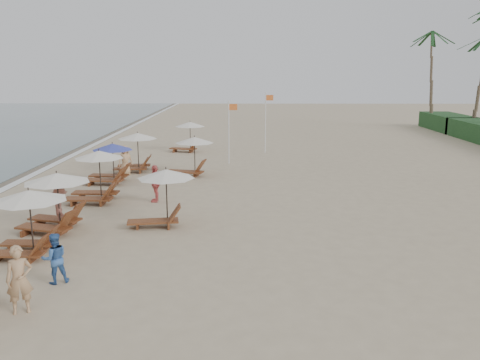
{
  "coord_description": "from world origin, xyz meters",
  "views": [
    {
      "loc": [
        1.1,
        -14.68,
        5.92
      ],
      "look_at": [
        0.94,
        6.61,
        1.3
      ],
      "focal_mm": 37.63,
      "sensor_mm": 36.0,
      "label": 1
    }
  ],
  "objects_px": {
    "lounger_station_3": "(94,179)",
    "beachgoer_far_b": "(125,160)",
    "lounger_station_1": "(25,219)",
    "inland_station_0": "(160,192)",
    "lounger_station_5": "(134,152)",
    "inland_station_2": "(187,134)",
    "beachgoer_mid_b": "(60,208)",
    "lounger_station_2": "(52,201)",
    "beachgoer_near": "(19,280)",
    "flag_pole_near": "(229,129)",
    "inland_station_1": "(190,154)",
    "beachgoer_far_a": "(155,183)",
    "beachgoer_mid_a": "(55,258)",
    "lounger_station_4": "(108,165)"
  },
  "relations": [
    {
      "from": "lounger_station_3",
      "to": "beachgoer_far_b",
      "type": "xyz_separation_m",
      "value": [
        -0.01,
        6.19,
        -0.21
      ]
    },
    {
      "from": "lounger_station_1",
      "to": "inland_station_0",
      "type": "height_order",
      "value": "inland_station_0"
    },
    {
      "from": "lounger_station_1",
      "to": "lounger_station_5",
      "type": "xyz_separation_m",
      "value": [
        0.49,
        14.23,
        -0.05
      ]
    },
    {
      "from": "inland_station_2",
      "to": "beachgoer_mid_b",
      "type": "xyz_separation_m",
      "value": [
        -2.8,
        -18.73,
        -0.55
      ]
    },
    {
      "from": "lounger_station_5",
      "to": "lounger_station_2",
      "type": "bearing_deg",
      "value": -93.11
    },
    {
      "from": "inland_station_0",
      "to": "lounger_station_2",
      "type": "bearing_deg",
      "value": -172.06
    },
    {
      "from": "beachgoer_mid_b",
      "to": "beachgoer_far_b",
      "type": "distance_m",
      "value": 10.14
    },
    {
      "from": "lounger_station_3",
      "to": "beachgoer_near",
      "type": "distance_m",
      "value": 11.01
    },
    {
      "from": "beachgoer_mid_b",
      "to": "flag_pole_near",
      "type": "bearing_deg",
      "value": -47.52
    },
    {
      "from": "lounger_station_2",
      "to": "inland_station_1",
      "type": "bearing_deg",
      "value": 68.16
    },
    {
      "from": "lounger_station_3",
      "to": "beachgoer_near",
      "type": "relative_size",
      "value": 1.55
    },
    {
      "from": "lounger_station_5",
      "to": "inland_station_2",
      "type": "height_order",
      "value": "lounger_station_5"
    },
    {
      "from": "inland_station_2",
      "to": "beachgoer_far_a",
      "type": "distance_m",
      "value": 14.77
    },
    {
      "from": "inland_station_2",
      "to": "beachgoer_mid_a",
      "type": "height_order",
      "value": "inland_station_2"
    },
    {
      "from": "lounger_station_5",
      "to": "beachgoer_mid_a",
      "type": "relative_size",
      "value": 1.8
    },
    {
      "from": "lounger_station_3",
      "to": "inland_station_1",
      "type": "relative_size",
      "value": 0.94
    },
    {
      "from": "lounger_station_4",
      "to": "inland_station_2",
      "type": "xyz_separation_m",
      "value": [
        3.06,
        10.77,
        0.36
      ]
    },
    {
      "from": "beachgoer_mid_b",
      "to": "beachgoer_far_b",
      "type": "bearing_deg",
      "value": -24.44
    },
    {
      "from": "lounger_station_3",
      "to": "beachgoer_mid_b",
      "type": "relative_size",
      "value": 1.7
    },
    {
      "from": "lounger_station_1",
      "to": "beachgoer_far_b",
      "type": "height_order",
      "value": "lounger_station_1"
    },
    {
      "from": "beachgoer_near",
      "to": "beachgoer_mid_b",
      "type": "height_order",
      "value": "beachgoer_near"
    },
    {
      "from": "lounger_station_1",
      "to": "inland_station_2",
      "type": "height_order",
      "value": "inland_station_2"
    },
    {
      "from": "lounger_station_2",
      "to": "inland_station_2",
      "type": "height_order",
      "value": "inland_station_2"
    },
    {
      "from": "beachgoer_near",
      "to": "beachgoer_mid_a",
      "type": "xyz_separation_m",
      "value": [
        0.2,
        1.8,
        -0.14
      ]
    },
    {
      "from": "lounger_station_1",
      "to": "beachgoer_mid_b",
      "type": "height_order",
      "value": "lounger_station_1"
    },
    {
      "from": "beachgoer_far_b",
      "to": "lounger_station_3",
      "type": "bearing_deg",
      "value": -125.24
    },
    {
      "from": "beachgoer_mid_a",
      "to": "beachgoer_far_b",
      "type": "bearing_deg",
      "value": -112.85
    },
    {
      "from": "flag_pole_near",
      "to": "beachgoer_mid_a",
      "type": "bearing_deg",
      "value": -103.12
    },
    {
      "from": "lounger_station_5",
      "to": "lounger_station_3",
      "type": "bearing_deg",
      "value": -92.38
    },
    {
      "from": "beachgoer_mid_a",
      "to": "beachgoer_far_a",
      "type": "bearing_deg",
      "value": -126.56
    },
    {
      "from": "lounger_station_5",
      "to": "lounger_station_1",
      "type": "bearing_deg",
      "value": -91.99
    },
    {
      "from": "inland_station_1",
      "to": "lounger_station_2",
      "type": "bearing_deg",
      "value": -111.84
    },
    {
      "from": "lounger_station_1",
      "to": "beachgoer_far_b",
      "type": "distance_m",
      "value": 13.15
    },
    {
      "from": "inland_station_1",
      "to": "beachgoer_far_b",
      "type": "distance_m",
      "value": 3.82
    },
    {
      "from": "lounger_station_1",
      "to": "beachgoer_near",
      "type": "bearing_deg",
      "value": -69.1
    },
    {
      "from": "lounger_station_5",
      "to": "beachgoer_far_a",
      "type": "bearing_deg",
      "value": -70.95
    },
    {
      "from": "beachgoer_far_b",
      "to": "inland_station_1",
      "type": "bearing_deg",
      "value": -38.94
    },
    {
      "from": "lounger_station_5",
      "to": "inland_station_0",
      "type": "bearing_deg",
      "value": -72.99
    },
    {
      "from": "beachgoer_mid_a",
      "to": "beachgoer_mid_b",
      "type": "distance_m",
      "value": 5.46
    },
    {
      "from": "inland_station_0",
      "to": "beachgoer_far_a",
      "type": "bearing_deg",
      "value": 102.93
    },
    {
      "from": "flag_pole_near",
      "to": "lounger_station_5",
      "type": "bearing_deg",
      "value": -155.7
    },
    {
      "from": "beachgoer_near",
      "to": "inland_station_2",
      "type": "bearing_deg",
      "value": 63.33
    },
    {
      "from": "inland_station_1",
      "to": "beachgoer_far_a",
      "type": "height_order",
      "value": "inland_station_1"
    },
    {
      "from": "lounger_station_1",
      "to": "beachgoer_far_a",
      "type": "relative_size",
      "value": 1.47
    },
    {
      "from": "lounger_station_1",
      "to": "lounger_station_5",
      "type": "relative_size",
      "value": 0.96
    },
    {
      "from": "lounger_station_4",
      "to": "inland_station_1",
      "type": "xyz_separation_m",
      "value": [
        4.2,
        1.94,
        0.31
      ]
    },
    {
      "from": "beachgoer_far_a",
      "to": "lounger_station_4",
      "type": "bearing_deg",
      "value": -141.4
    },
    {
      "from": "inland_station_2",
      "to": "beachgoer_mid_b",
      "type": "relative_size",
      "value": 1.73
    },
    {
      "from": "lounger_station_3",
      "to": "lounger_station_4",
      "type": "distance_m",
      "value": 4.04
    },
    {
      "from": "inland_station_0",
      "to": "beachgoer_near",
      "type": "bearing_deg",
      "value": -108.0
    }
  ]
}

